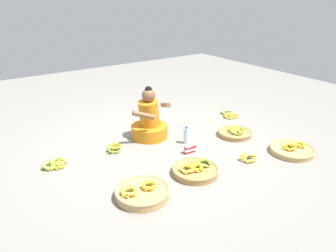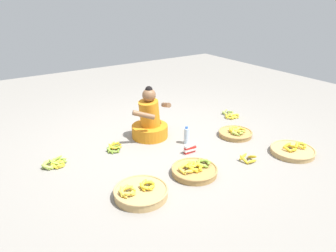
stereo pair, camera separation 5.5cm
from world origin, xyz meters
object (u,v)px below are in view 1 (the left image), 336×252
loose_bananas_back_right (114,148)px  loose_bananas_near_vendor (55,164)px  loose_bananas_back_center (230,115)px  packet_carton_stack (190,148)px  loose_bananas_front_right (248,158)px  banana_basket_front_center (142,192)px  vendor_woman_front (149,122)px  banana_basket_back_left (195,170)px  banana_basket_front_left (292,150)px  banana_basket_mid_right (235,133)px  water_bottle (186,136)px

loose_bananas_back_right → loose_bananas_near_vendor: (-0.79, 0.01, 0.00)m
loose_bananas_back_center → packet_carton_stack: bearing=-154.6°
loose_bananas_back_center → loose_bananas_front_right: bearing=-126.3°
banana_basket_front_center → loose_bananas_near_vendor: bearing=116.3°
vendor_woman_front → banana_basket_back_left: size_ratio=1.42×
loose_bananas_back_right → loose_bananas_front_right: 1.75m
banana_basket_front_left → loose_bananas_back_center: banana_basket_front_left is taller
banana_basket_back_left → banana_basket_mid_right: size_ratio=1.10×
banana_basket_front_left → loose_bananas_front_right: (-0.63, 0.18, -0.01)m
banana_basket_front_center → banana_basket_front_left: banana_basket_front_center is taller
banana_basket_mid_right → packet_carton_stack: banana_basket_mid_right is taller
banana_basket_front_left → banana_basket_front_center: bearing=172.7°
banana_basket_front_left → loose_bananas_back_right: (-1.89, 1.40, -0.01)m
banana_basket_back_left → loose_bananas_near_vendor: bearing=140.0°
loose_bananas_near_vendor → packet_carton_stack: 1.70m
banana_basket_mid_right → banana_basket_front_center: banana_basket_front_center is taller
banana_basket_mid_right → packet_carton_stack: (-0.88, -0.05, 0.01)m
loose_bananas_back_right → loose_bananas_back_center: (2.16, 0.02, 0.00)m
water_bottle → loose_bananas_back_right: bearing=157.4°
banana_basket_back_left → loose_bananas_front_right: bearing=-9.9°
banana_basket_front_center → loose_bananas_front_right: (1.49, -0.09, -0.02)m
banana_basket_front_left → loose_bananas_back_right: bearing=143.5°
loose_bananas_back_right → loose_bananas_back_center: size_ratio=0.79×
loose_bananas_back_center → loose_bananas_near_vendor: loose_bananas_near_vendor is taller
vendor_woman_front → banana_basket_mid_right: (1.06, -0.67, -0.20)m
loose_bananas_back_center → loose_bananas_front_right: size_ratio=1.82×
banana_basket_back_left → banana_basket_front_center: banana_basket_front_center is taller
banana_basket_mid_right → loose_bananas_front_right: 0.75m
banana_basket_back_left → packet_carton_stack: size_ratio=3.13×
banana_basket_back_left → water_bottle: water_bottle is taller
banana_basket_front_left → loose_bananas_near_vendor: banana_basket_front_left is taller
loose_bananas_front_right → water_bottle: 0.90m
banana_basket_back_left → loose_bananas_back_center: banana_basket_back_left is taller
vendor_woman_front → banana_basket_front_left: 1.97m
banana_basket_mid_right → loose_bananas_front_right: banana_basket_mid_right is taller
banana_basket_mid_right → vendor_woman_front: bearing=147.7°
vendor_woman_front → loose_bananas_back_center: vendor_woman_front is taller
vendor_woman_front → loose_bananas_front_right: (0.65, -1.30, -0.21)m
banana_basket_back_left → packet_carton_stack: 0.53m
loose_bananas_back_center → loose_bananas_back_right: bearing=-179.5°
loose_bananas_back_right → loose_bananas_near_vendor: loose_bananas_near_vendor is taller
banana_basket_front_left → loose_bananas_near_vendor: (-2.68, 1.40, -0.01)m
banana_basket_front_center → loose_bananas_front_right: banana_basket_front_center is taller
vendor_woman_front → banana_basket_front_left: (1.28, -1.48, -0.20)m
water_bottle → packet_carton_stack: water_bottle is taller
banana_basket_mid_right → banana_basket_front_left: 0.85m
loose_bananas_back_right → water_bottle: (0.92, -0.38, 0.09)m
loose_bananas_back_center → loose_bananas_near_vendor: 2.95m
packet_carton_stack → banana_basket_front_left: bearing=-34.7°
banana_basket_mid_right → water_bottle: size_ratio=1.96×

